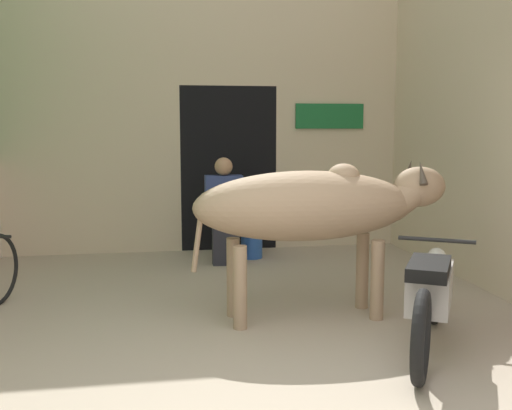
{
  "coord_description": "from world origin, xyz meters",
  "views": [
    {
      "loc": [
        -0.64,
        -3.04,
        1.59
      ],
      "look_at": [
        0.23,
        2.04,
        0.91
      ],
      "focal_mm": 42.0,
      "sensor_mm": 36.0,
      "label": 1
    }
  ],
  "objects_px": {
    "cow": "(316,207)",
    "plastic_stool": "(252,238)",
    "shopkeeper_seated": "(224,208)",
    "motorcycle_near": "(430,294)"
  },
  "relations": [
    {
      "from": "cow",
      "to": "shopkeeper_seated",
      "type": "height_order",
      "value": "cow"
    },
    {
      "from": "plastic_stool",
      "to": "cow",
      "type": "bearing_deg",
      "value": -86.16
    },
    {
      "from": "plastic_stool",
      "to": "motorcycle_near",
      "type": "bearing_deg",
      "value": -76.52
    },
    {
      "from": "cow",
      "to": "motorcycle_near",
      "type": "distance_m",
      "value": 1.17
    },
    {
      "from": "shopkeeper_seated",
      "to": "plastic_stool",
      "type": "xyz_separation_m",
      "value": [
        0.35,
        0.19,
        -0.4
      ]
    },
    {
      "from": "shopkeeper_seated",
      "to": "plastic_stool",
      "type": "relative_size",
      "value": 2.74
    },
    {
      "from": "cow",
      "to": "plastic_stool",
      "type": "relative_size",
      "value": 4.85
    },
    {
      "from": "cow",
      "to": "plastic_stool",
      "type": "height_order",
      "value": "cow"
    },
    {
      "from": "cow",
      "to": "shopkeeper_seated",
      "type": "distance_m",
      "value": 2.21
    },
    {
      "from": "shopkeeper_seated",
      "to": "motorcycle_near",
      "type": "bearing_deg",
      "value": -69.55
    }
  ]
}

